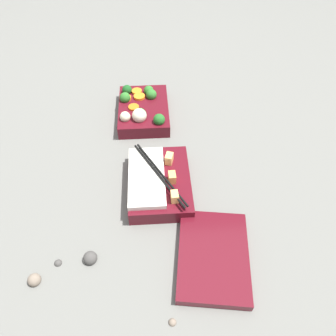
{
  "coord_description": "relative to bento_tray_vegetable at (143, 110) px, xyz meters",
  "views": [
    {
      "loc": [
        0.62,
        0.01,
        0.61
      ],
      "look_at": [
        0.1,
        0.04,
        0.04
      ],
      "focal_mm": 35.0,
      "sensor_mm": 36.0,
      "label": 1
    }
  ],
  "objects": [
    {
      "name": "bento_tray_rice",
      "position": [
        0.27,
        0.03,
        -0.0
      ],
      "size": [
        0.2,
        0.14,
        0.06
      ],
      "color": "#510F19",
      "rests_on": "ground_plane"
    },
    {
      "name": "ground_plane",
      "position": [
        0.14,
        0.01,
        -0.02
      ],
      "size": [
        3.0,
        3.0,
        0.0
      ],
      "primitive_type": "plane",
      "color": "slate"
    },
    {
      "name": "pebble_0",
      "position": [
        0.58,
        0.05,
        -0.02
      ],
      "size": [
        0.01,
        0.01,
        0.01
      ],
      "primitive_type": "sphere",
      "color": "#7A6B5B",
      "rests_on": "ground_plane"
    },
    {
      "name": "bento_lid",
      "position": [
        0.46,
        0.13,
        -0.02
      ],
      "size": [
        0.21,
        0.16,
        0.02
      ],
      "primitive_type": "cube",
      "rotation": [
        0.0,
        0.0,
        -0.14
      ],
      "color": "#510F19",
      "rests_on": "ground_plane"
    },
    {
      "name": "pebble_1",
      "position": [
        0.45,
        -0.17,
        -0.02
      ],
      "size": [
        0.02,
        0.02,
        0.02
      ],
      "primitive_type": "sphere",
      "color": "#474442",
      "rests_on": "ground_plane"
    },
    {
      "name": "pebble_3",
      "position": [
        0.45,
        -0.11,
        -0.02
      ],
      "size": [
        0.03,
        0.03,
        0.03
      ],
      "primitive_type": "sphere",
      "color": "#474442",
      "rests_on": "ground_plane"
    },
    {
      "name": "pebble_2",
      "position": [
        0.49,
        -0.21,
        -0.02
      ],
      "size": [
        0.03,
        0.03,
        0.03
      ],
      "primitive_type": "sphere",
      "color": "#7A6B5B",
      "rests_on": "ground_plane"
    },
    {
      "name": "bento_tray_vegetable",
      "position": [
        0.0,
        0.0,
        0.0
      ],
      "size": [
        0.2,
        0.14,
        0.07
      ],
      "color": "#510F19",
      "rests_on": "ground_plane"
    }
  ]
}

